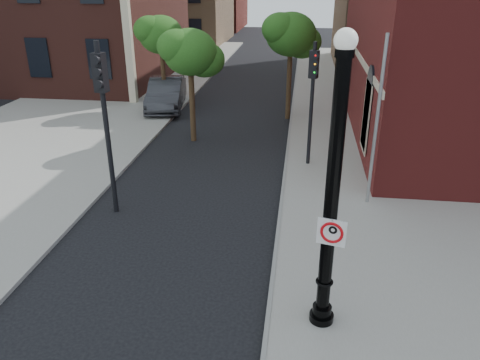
# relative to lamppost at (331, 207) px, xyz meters

# --- Properties ---
(ground) EXTENTS (120.00, 120.00, 0.00)m
(ground) POSITION_rel_lamppost_xyz_m (-3.18, 0.26, -2.81)
(ground) COLOR black
(ground) RESTS_ON ground
(sidewalk_right) EXTENTS (8.00, 60.00, 0.12)m
(sidewalk_right) POSITION_rel_lamppost_xyz_m (2.82, 10.26, -2.75)
(sidewalk_right) COLOR gray
(sidewalk_right) RESTS_ON ground
(sidewalk_left) EXTENTS (10.00, 50.00, 0.12)m
(sidewalk_left) POSITION_rel_lamppost_xyz_m (-12.18, 18.26, -2.75)
(sidewalk_left) COLOR gray
(sidewalk_left) RESTS_ON ground
(curb_edge) EXTENTS (0.10, 60.00, 0.14)m
(curb_edge) POSITION_rel_lamppost_xyz_m (-1.13, 10.26, -2.74)
(curb_edge) COLOR gray
(curb_edge) RESTS_ON ground
(lamppost) EXTENTS (0.51, 0.51, 6.08)m
(lamppost) POSITION_rel_lamppost_xyz_m (0.00, 0.00, 0.00)
(lamppost) COLOR black
(lamppost) RESTS_ON ground
(no_parking_sign) EXTENTS (0.55, 0.17, 0.56)m
(no_parking_sign) POSITION_rel_lamppost_xyz_m (0.04, -0.15, -0.45)
(no_parking_sign) COLOR white
(no_parking_sign) RESTS_ON ground
(parked_car) EXTENTS (2.54, 5.29, 1.67)m
(parked_car) POSITION_rel_lamppost_xyz_m (-8.03, 16.55, -1.97)
(parked_car) COLOR #2C2C31
(parked_car) RESTS_ON ground
(traffic_signal_left) EXTENTS (0.36, 0.44, 5.22)m
(traffic_signal_left) POSITION_rel_lamppost_xyz_m (-6.27, 4.40, 0.71)
(traffic_signal_left) COLOR black
(traffic_signal_left) RESTS_ON ground
(traffic_signal_right) EXTENTS (0.38, 0.42, 4.70)m
(traffic_signal_right) POSITION_rel_lamppost_xyz_m (-0.28, 9.02, 0.36)
(traffic_signal_right) COLOR black
(traffic_signal_right) RESTS_ON ground
(utility_pole) EXTENTS (0.11, 0.11, 5.37)m
(utility_pole) POSITION_rel_lamppost_xyz_m (1.62, 5.90, -0.12)
(utility_pole) COLOR #999999
(utility_pole) RESTS_ON ground
(street_tree_a) EXTENTS (2.69, 2.43, 4.84)m
(street_tree_a) POSITION_rel_lamppost_xyz_m (-5.34, 11.48, 1.01)
(street_tree_a) COLOR #342515
(street_tree_a) RESTS_ON ground
(street_tree_b) EXTENTS (2.74, 2.48, 4.94)m
(street_tree_b) POSITION_rel_lamppost_xyz_m (-8.09, 16.58, 1.08)
(street_tree_b) COLOR #342515
(street_tree_b) RESTS_ON ground
(street_tree_c) EXTENTS (2.90, 2.62, 5.23)m
(street_tree_c) POSITION_rel_lamppost_xyz_m (-1.30, 15.54, 1.32)
(street_tree_c) COLOR #342515
(street_tree_c) RESTS_ON ground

